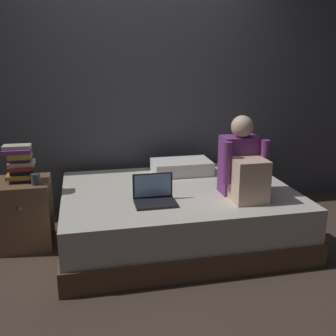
# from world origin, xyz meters

# --- Properties ---
(ground_plane) EXTENTS (8.00, 8.00, 0.00)m
(ground_plane) POSITION_xyz_m (0.00, 0.00, 0.00)
(ground_plane) COLOR #47382D
(wall_back) EXTENTS (5.60, 0.10, 2.70)m
(wall_back) POSITION_xyz_m (0.00, 1.20, 1.35)
(wall_back) COLOR #4C4F54
(wall_back) RESTS_ON ground_plane
(bed) EXTENTS (2.00, 1.50, 0.47)m
(bed) POSITION_xyz_m (0.20, 0.30, 0.23)
(bed) COLOR brown
(bed) RESTS_ON ground_plane
(nightstand) EXTENTS (0.44, 0.46, 0.58)m
(nightstand) POSITION_xyz_m (-1.10, 0.47, 0.29)
(nightstand) COLOR brown
(nightstand) RESTS_ON ground_plane
(person_sitting) EXTENTS (0.39, 0.44, 0.66)m
(person_sitting) POSITION_xyz_m (0.67, 0.02, 0.72)
(person_sitting) COLOR #75337A
(person_sitting) RESTS_ON bed
(laptop) EXTENTS (0.32, 0.23, 0.22)m
(laptop) POSITION_xyz_m (-0.06, 0.01, 0.53)
(laptop) COLOR black
(laptop) RESTS_ON bed
(pillow) EXTENTS (0.56, 0.36, 0.13)m
(pillow) POSITION_xyz_m (0.35, 0.75, 0.54)
(pillow) COLOR silver
(pillow) RESTS_ON bed
(book_stack) EXTENTS (0.24, 0.19, 0.30)m
(book_stack) POSITION_xyz_m (-1.10, 0.47, 0.73)
(book_stack) COLOR #703D84
(book_stack) RESTS_ON nightstand
(mug) EXTENTS (0.08, 0.08, 0.09)m
(mug) POSITION_xyz_m (-0.97, 0.35, 0.62)
(mug) COLOR #3D3D42
(mug) RESTS_ON nightstand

